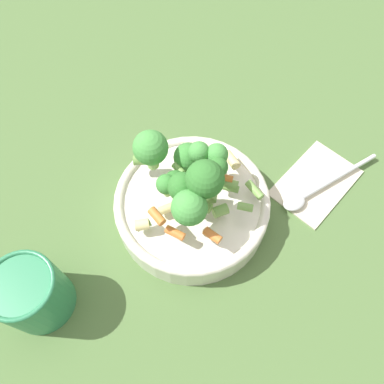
# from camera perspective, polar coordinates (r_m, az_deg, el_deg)

# --- Properties ---
(ground_plane) EXTENTS (3.00, 3.00, 0.00)m
(ground_plane) POSITION_cam_1_polar(r_m,az_deg,el_deg) (0.57, -0.00, -3.23)
(ground_plane) COLOR #4C6B38
(bowl) EXTENTS (0.22, 0.22, 0.05)m
(bowl) POSITION_cam_1_polar(r_m,az_deg,el_deg) (0.54, -0.00, -2.02)
(bowl) COLOR silver
(bowl) RESTS_ON ground_plane
(pasta_salad) EXTENTS (0.19, 0.16, 0.11)m
(pasta_salad) POSITION_cam_1_polar(r_m,az_deg,el_deg) (0.48, -0.87, 2.58)
(pasta_salad) COLOR #8CB766
(pasta_salad) RESTS_ON bowl
(cup) EXTENTS (0.08, 0.08, 0.09)m
(cup) POSITION_cam_1_polar(r_m,az_deg,el_deg) (0.52, -23.23, -14.04)
(cup) COLOR #2D7F51
(cup) RESTS_ON ground_plane
(napkin) EXTENTS (0.14, 0.16, 0.01)m
(napkin) POSITION_cam_1_polar(r_m,az_deg,el_deg) (0.62, 18.37, 1.44)
(napkin) COLOR beige
(napkin) RESTS_ON ground_plane
(spoon) EXTENTS (0.14, 0.14, 0.01)m
(spoon) POSITION_cam_1_polar(r_m,az_deg,el_deg) (0.60, 18.16, 0.23)
(spoon) COLOR silver
(spoon) RESTS_ON napkin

